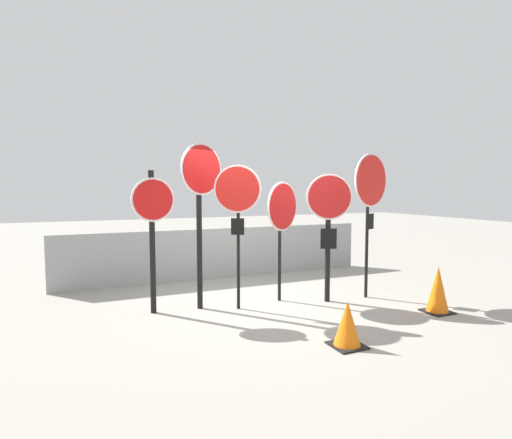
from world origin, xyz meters
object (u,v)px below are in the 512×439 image
at_px(stop_sign_1, 201,194).
at_px(stop_sign_2, 238,200).
at_px(traffic_cone_1, 347,324).
at_px(stop_sign_4, 329,215).
at_px(stop_sign_5, 370,189).
at_px(stop_sign_0, 153,219).
at_px(traffic_cone_0, 438,290).
at_px(stop_sign_3, 282,213).

bearing_deg(stop_sign_1, stop_sign_2, -52.26).
bearing_deg(traffic_cone_1, stop_sign_4, 63.49).
bearing_deg(stop_sign_1, traffic_cone_1, -86.24).
bearing_deg(stop_sign_5, stop_sign_0, 152.90).
xyz_separation_m(stop_sign_2, traffic_cone_1, (0.69, -1.91, -1.45)).
relative_size(stop_sign_1, stop_sign_2, 1.14).
xyz_separation_m(stop_sign_1, stop_sign_2, (0.51, -0.26, -0.09)).
xyz_separation_m(stop_sign_2, stop_sign_5, (2.34, -0.26, 0.17)).
xyz_separation_m(stop_sign_0, stop_sign_2, (1.24, -0.32, 0.29)).
distance_m(stop_sign_0, traffic_cone_0, 4.48).
height_order(stop_sign_4, stop_sign_5, stop_sign_5).
distance_m(stop_sign_4, traffic_cone_1, 2.24).
height_order(stop_sign_1, stop_sign_5, stop_sign_1).
xyz_separation_m(stop_sign_1, traffic_cone_0, (3.29, -1.62, -1.46)).
relative_size(stop_sign_2, stop_sign_3, 1.13).
xyz_separation_m(stop_sign_3, stop_sign_4, (0.68, -0.36, -0.04)).
bearing_deg(stop_sign_3, stop_sign_5, -44.84).
distance_m(stop_sign_1, stop_sign_3, 1.41).
distance_m(stop_sign_2, stop_sign_5, 2.36).
xyz_separation_m(stop_sign_0, stop_sign_1, (0.73, -0.06, 0.37)).
distance_m(stop_sign_3, traffic_cone_1, 2.41).
height_order(stop_sign_1, stop_sign_4, stop_sign_1).
distance_m(stop_sign_0, stop_sign_4, 2.83).
distance_m(stop_sign_1, stop_sign_5, 2.90).
height_order(stop_sign_0, traffic_cone_0, stop_sign_0).
xyz_separation_m(stop_sign_1, stop_sign_4, (2.05, -0.47, -0.35)).
bearing_deg(stop_sign_3, traffic_cone_0, -67.21).
height_order(stop_sign_0, stop_sign_1, stop_sign_1).
bearing_deg(traffic_cone_1, stop_sign_2, 109.82).
distance_m(stop_sign_2, stop_sign_3, 0.90).
height_order(stop_sign_5, traffic_cone_0, stop_sign_5).
height_order(stop_sign_3, stop_sign_4, stop_sign_4).
xyz_separation_m(stop_sign_0, stop_sign_3, (2.10, -0.17, 0.06)).
bearing_deg(stop_sign_3, stop_sign_0, 146.44).
height_order(stop_sign_0, traffic_cone_1, stop_sign_0).
relative_size(stop_sign_2, stop_sign_4, 1.06).
bearing_deg(stop_sign_4, stop_sign_5, 19.58).
relative_size(stop_sign_1, traffic_cone_0, 3.61).
height_order(stop_sign_0, stop_sign_5, stop_sign_5).
height_order(stop_sign_3, stop_sign_5, stop_sign_5).
xyz_separation_m(stop_sign_0, traffic_cone_0, (4.02, -1.67, -1.08)).
distance_m(stop_sign_4, traffic_cone_0, 2.02).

